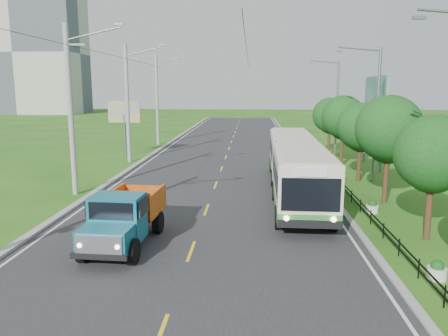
# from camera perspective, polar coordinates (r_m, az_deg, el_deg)

# --- Properties ---
(ground) EXTENTS (240.00, 240.00, 0.00)m
(ground) POSITION_cam_1_polar(r_m,az_deg,el_deg) (17.55, -4.32, -10.81)
(ground) COLOR #215815
(ground) RESTS_ON ground
(road) EXTENTS (14.00, 120.00, 0.02)m
(road) POSITION_cam_1_polar(r_m,az_deg,el_deg) (36.83, -0.11, 0.46)
(road) COLOR #28282B
(road) RESTS_ON ground
(curb_left) EXTENTS (0.40, 120.00, 0.15)m
(curb_left) POSITION_cam_1_polar(r_m,az_deg,el_deg) (37.95, -11.02, 0.67)
(curb_left) COLOR #9E9E99
(curb_left) RESTS_ON ground
(curb_right) EXTENTS (0.30, 120.00, 0.10)m
(curb_right) POSITION_cam_1_polar(r_m,az_deg,el_deg) (37.07, 10.99, 0.40)
(curb_right) COLOR #9E9E99
(curb_right) RESTS_ON ground
(edge_line_left) EXTENTS (0.12, 120.00, 0.00)m
(edge_line_left) POSITION_cam_1_polar(r_m,az_deg,el_deg) (37.82, -10.22, 0.58)
(edge_line_left) COLOR silver
(edge_line_left) RESTS_ON road
(edge_line_right) EXTENTS (0.12, 120.00, 0.00)m
(edge_line_right) POSITION_cam_1_polar(r_m,az_deg,el_deg) (37.01, 10.22, 0.37)
(edge_line_right) COLOR silver
(edge_line_right) RESTS_ON road
(centre_dash) EXTENTS (0.12, 2.20, 0.00)m
(centre_dash) POSITION_cam_1_polar(r_m,az_deg,el_deg) (17.54, -4.32, -10.75)
(centre_dash) COLOR yellow
(centre_dash) RESTS_ON road
(railing_right) EXTENTS (0.04, 40.00, 0.60)m
(railing_right) POSITION_cam_1_polar(r_m,az_deg,el_deg) (31.33, 13.94, -1.06)
(railing_right) COLOR black
(railing_right) RESTS_ON ground
(pole_near) EXTENTS (3.51, 0.32, 10.00)m
(pole_near) POSITION_cam_1_polar(r_m,az_deg,el_deg) (27.36, -19.35, 7.18)
(pole_near) COLOR gray
(pole_near) RESTS_ON ground
(pole_mid) EXTENTS (3.51, 0.32, 10.00)m
(pole_mid) POSITION_cam_1_polar(r_m,az_deg,el_deg) (38.70, -12.45, 8.28)
(pole_mid) COLOR gray
(pole_mid) RESTS_ON ground
(pole_far) EXTENTS (3.51, 0.32, 10.00)m
(pole_far) POSITION_cam_1_polar(r_m,az_deg,el_deg) (50.34, -8.69, 8.82)
(pole_far) COLOR gray
(pole_far) RESTS_ON ground
(tree_second) EXTENTS (3.18, 3.26, 5.30)m
(tree_second) POSITION_cam_1_polar(r_m,az_deg,el_deg) (20.04, 25.64, 1.27)
(tree_second) COLOR #382314
(tree_second) RESTS_ON ground
(tree_third) EXTENTS (3.60, 3.62, 6.00)m
(tree_third) POSITION_cam_1_polar(r_m,az_deg,el_deg) (25.60, 20.74, 4.43)
(tree_third) COLOR #382314
(tree_third) RESTS_ON ground
(tree_fourth) EXTENTS (3.24, 3.31, 5.40)m
(tree_fourth) POSITION_cam_1_polar(r_m,az_deg,el_deg) (31.40, 17.50, 4.86)
(tree_fourth) COLOR #382314
(tree_fourth) RESTS_ON ground
(tree_fifth) EXTENTS (3.48, 3.52, 5.80)m
(tree_fifth) POSITION_cam_1_polar(r_m,az_deg,el_deg) (37.21, 15.32, 6.17)
(tree_fifth) COLOR #382314
(tree_fifth) RESTS_ON ground
(tree_back) EXTENTS (3.30, 3.36, 5.50)m
(tree_back) POSITION_cam_1_polar(r_m,az_deg,el_deg) (43.10, 13.70, 6.49)
(tree_back) COLOR #382314
(tree_back) RESTS_ON ground
(streetlight_mid) EXTENTS (3.02, 0.20, 9.07)m
(streetlight_mid) POSITION_cam_1_polar(r_m,az_deg,el_deg) (31.37, 19.10, 7.18)
(streetlight_mid) COLOR slate
(streetlight_mid) RESTS_ON ground
(streetlight_far) EXTENTS (3.02, 0.20, 9.07)m
(streetlight_far) POSITION_cam_1_polar(r_m,az_deg,el_deg) (45.01, 14.35, 8.21)
(streetlight_far) COLOR slate
(streetlight_far) RESTS_ON ground
(planter_front) EXTENTS (0.64, 0.64, 0.67)m
(planter_front) POSITION_cam_1_polar(r_m,az_deg,el_deg) (16.67, 26.05, -11.99)
(planter_front) COLOR silver
(planter_front) RESTS_ON ground
(planter_near) EXTENTS (0.64, 0.64, 0.67)m
(planter_near) POSITION_cam_1_polar(r_m,az_deg,el_deg) (23.86, 18.78, -4.88)
(planter_near) COLOR silver
(planter_near) RESTS_ON ground
(planter_mid) EXTENTS (0.64, 0.64, 0.67)m
(planter_mid) POSITION_cam_1_polar(r_m,az_deg,el_deg) (31.44, 15.02, -1.09)
(planter_mid) COLOR silver
(planter_mid) RESTS_ON ground
(planter_far) EXTENTS (0.64, 0.64, 0.67)m
(planter_far) POSITION_cam_1_polar(r_m,az_deg,el_deg) (39.19, 12.73, 1.22)
(planter_far) COLOR silver
(planter_far) RESTS_ON ground
(billboard_left) EXTENTS (3.00, 0.20, 5.20)m
(billboard_left) POSITION_cam_1_polar(r_m,az_deg,el_deg) (41.97, -12.90, 6.72)
(billboard_left) COLOR slate
(billboard_left) RESTS_ON ground
(billboard_right) EXTENTS (0.24, 6.00, 7.30)m
(billboard_right) POSITION_cam_1_polar(r_m,az_deg,el_deg) (37.58, 19.16, 8.28)
(billboard_right) COLOR slate
(billboard_right) RESTS_ON ground
(apartment_near) EXTENTS (28.00, 14.00, 30.00)m
(apartment_near) POSITION_cam_1_polar(r_m,az_deg,el_deg) (125.40, -24.39, 13.41)
(apartment_near) COLOR #B7B2A3
(apartment_near) RESTS_ON ground
(bus) EXTENTS (3.13, 16.79, 3.23)m
(bus) POSITION_cam_1_polar(r_m,az_deg,el_deg) (26.50, 9.31, 0.68)
(bus) COLOR #378334
(bus) RESTS_ON ground
(dump_truck) EXTENTS (2.40, 5.58, 2.30)m
(dump_truck) POSITION_cam_1_polar(r_m,az_deg,el_deg) (18.20, -12.85, -5.94)
(dump_truck) COLOR #136577
(dump_truck) RESTS_ON ground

